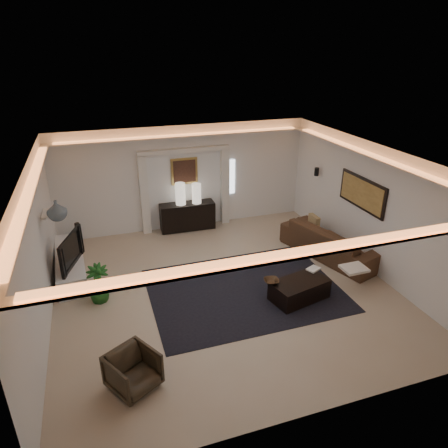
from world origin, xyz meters
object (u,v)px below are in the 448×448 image
object	(u,v)px
sofa	(331,241)
coffee_table	(299,290)
armchair	(133,371)
console	(187,216)

from	to	relation	value
sofa	coffee_table	xyz separation A→B (m)	(-1.64, -1.45, -0.18)
armchair	sofa	bearing A→B (deg)	-2.03
sofa	coffee_table	bearing A→B (deg)	114.22
console	sofa	distance (m)	4.02
sofa	armchair	distance (m)	5.88
coffee_table	armchair	distance (m)	3.79
sofa	armchair	xyz separation A→B (m)	(-5.18, -2.78, -0.07)
armchair	console	bearing A→B (deg)	38.01
coffee_table	armchair	world-z (taller)	armchair
sofa	console	bearing A→B (deg)	31.52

